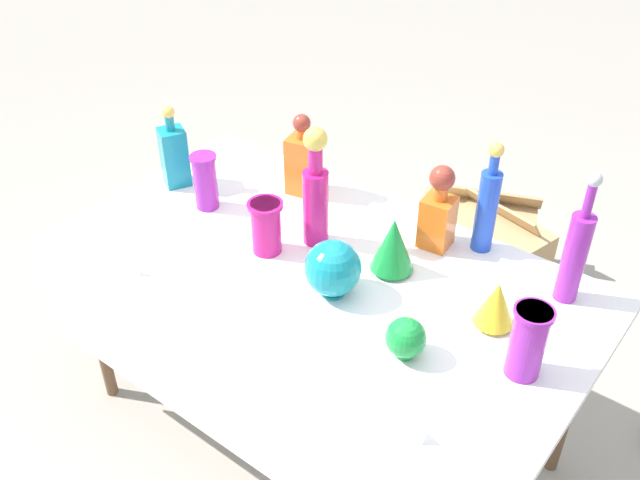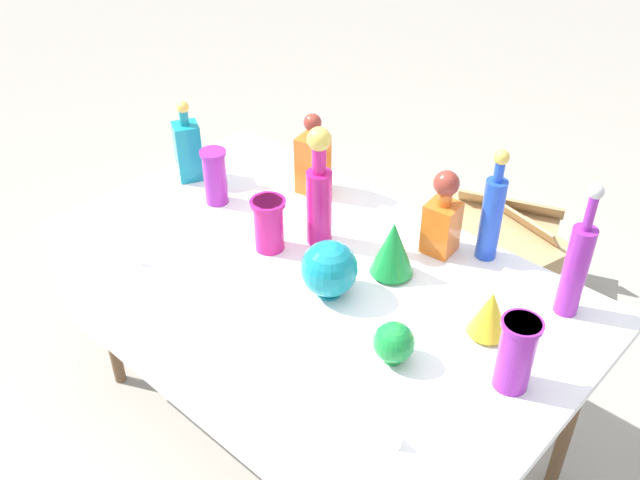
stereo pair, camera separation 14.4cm
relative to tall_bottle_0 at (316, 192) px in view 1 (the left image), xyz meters
The scene contains 19 objects.
ground_plane 0.95m from the tall_bottle_0, 46.28° to the right, with size 40.00×40.00×0.00m, color #A0998C.
display_table 0.30m from the tall_bottle_0, 56.39° to the right, with size 1.69×0.94×0.76m.
tall_bottle_0 is the anchor object (origin of this frame).
tall_bottle_1 0.78m from the tall_bottle_0, 16.81° to the left, with size 0.07×0.07×0.42m.
tall_bottle_2 0.53m from the tall_bottle_0, 33.82° to the left, with size 0.07×0.07×0.38m.
square_decanter_0 0.39m from the tall_bottle_0, 34.92° to the left, with size 0.11×0.11×0.29m.
square_decanter_1 0.32m from the tall_bottle_0, 136.83° to the left, with size 0.11×0.11×0.30m.
square_decanter_2 0.63m from the tall_bottle_0, behind, with size 0.12×0.12×0.30m.
slender_vase_0 0.79m from the tall_bottle_0, ahead, with size 0.10×0.10×0.21m.
slender_vase_1 0.18m from the tall_bottle_0, 123.58° to the right, with size 0.11×0.11×0.18m.
slender_vase_2 0.43m from the tall_bottle_0, behind, with size 0.09×0.09×0.20m.
fluted_vase_0 0.65m from the tall_bottle_0, ahead, with size 0.11×0.11×0.15m.
fluted_vase_1 0.29m from the tall_bottle_0, ahead, with size 0.13×0.13×0.19m.
round_bowl_0 0.58m from the tall_bottle_0, 27.48° to the right, with size 0.11×0.11×0.12m.
round_bowl_1 0.28m from the tall_bottle_0, 41.08° to the right, with size 0.17×0.17×0.18m.
price_tag_left 0.60m from the tall_bottle_0, 125.16° to the right, with size 0.05×0.01×0.04m, color white.
price_tag_center 0.84m from the tall_bottle_0, 35.18° to the right, with size 0.05×0.01×0.04m, color white.
cardboard_box_behind_left 1.26m from the tall_bottle_0, 79.30° to the left, with size 0.53×0.53×0.42m.
cardboard_box_behind_right 1.35m from the tall_bottle_0, 86.06° to the left, with size 0.61×0.51×0.41m.
Camera 1 is at (1.07, -1.37, 2.12)m, focal length 40.00 mm.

